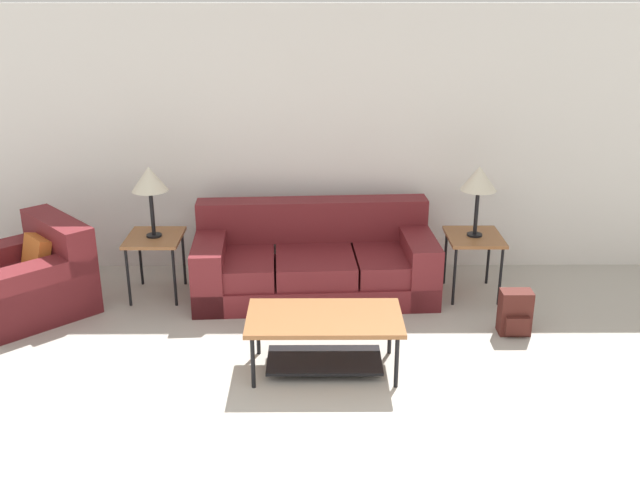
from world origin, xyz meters
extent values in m
cube|color=white|center=(0.00, 3.94, 1.30)|extent=(9.08, 0.06, 2.60)
cube|color=maroon|center=(-0.08, 3.21, 0.11)|extent=(2.27, 1.11, 0.22)
cube|color=maroon|center=(-0.82, 3.15, 0.32)|extent=(0.77, 0.92, 0.20)
cube|color=maroon|center=(-0.08, 3.19, 0.32)|extent=(0.77, 0.92, 0.20)
cube|color=maroon|center=(0.66, 3.23, 0.32)|extent=(0.77, 0.92, 0.20)
cube|color=maroon|center=(-0.10, 3.57, 0.62)|extent=(2.22, 0.39, 0.40)
cube|color=maroon|center=(-1.05, 3.16, 0.29)|extent=(0.34, 1.00, 0.58)
cube|color=maroon|center=(0.88, 3.27, 0.29)|extent=(0.34, 1.00, 0.58)
cube|color=maroon|center=(-2.64, 2.86, 0.20)|extent=(1.34, 1.34, 0.40)
cube|color=maroon|center=(-2.40, 3.09, 0.60)|extent=(0.85, 0.89, 0.40)
cube|color=maroon|center=(-2.88, 3.12, 0.28)|extent=(0.86, 0.82, 0.56)
cube|color=maroon|center=(-2.40, 2.60, 0.28)|extent=(0.86, 0.82, 0.56)
cube|color=orange|center=(-2.56, 2.94, 0.50)|extent=(0.37, 0.38, 0.36)
cube|color=#935B33|center=(-0.01, 1.82, 0.44)|extent=(1.16, 0.62, 0.04)
cylinder|color=black|center=(-0.53, 1.57, 0.21)|extent=(0.03, 0.03, 0.42)
cylinder|color=black|center=(0.52, 1.57, 0.21)|extent=(0.03, 0.03, 0.42)
cylinder|color=black|center=(-0.53, 2.07, 0.21)|extent=(0.03, 0.03, 0.42)
cylinder|color=black|center=(0.52, 2.07, 0.21)|extent=(0.03, 0.03, 0.42)
cube|color=black|center=(-0.01, 1.82, 0.08)|extent=(0.87, 0.43, 0.02)
cube|color=#935B33|center=(-1.56, 3.20, 0.57)|extent=(0.50, 0.56, 0.03)
cylinder|color=black|center=(-1.76, 2.96, 0.28)|extent=(0.03, 0.03, 0.56)
cylinder|color=black|center=(-1.35, 2.96, 0.28)|extent=(0.03, 0.03, 0.56)
cylinder|color=black|center=(-1.76, 3.44, 0.28)|extent=(0.03, 0.03, 0.56)
cylinder|color=black|center=(-1.35, 3.44, 0.28)|extent=(0.03, 0.03, 0.56)
cube|color=#935B33|center=(1.39, 3.20, 0.57)|extent=(0.50, 0.56, 0.03)
cylinder|color=black|center=(1.18, 2.96, 0.28)|extent=(0.03, 0.03, 0.56)
cylinder|color=black|center=(1.60, 2.96, 0.28)|extent=(0.03, 0.03, 0.56)
cylinder|color=black|center=(1.18, 3.44, 0.28)|extent=(0.03, 0.03, 0.56)
cylinder|color=black|center=(1.60, 3.44, 0.28)|extent=(0.03, 0.03, 0.56)
cylinder|color=black|center=(-1.56, 3.20, 0.60)|extent=(0.14, 0.14, 0.02)
cylinder|color=black|center=(-1.56, 3.20, 0.81)|extent=(0.04, 0.04, 0.42)
cone|color=beige|center=(-1.56, 3.20, 1.13)|extent=(0.33, 0.33, 0.22)
cylinder|color=black|center=(1.39, 3.20, 0.60)|extent=(0.14, 0.14, 0.02)
cylinder|color=black|center=(1.39, 3.20, 0.81)|extent=(0.04, 0.04, 0.42)
cone|color=beige|center=(1.39, 3.20, 1.13)|extent=(0.33, 0.33, 0.22)
cube|color=#4C1E19|center=(1.60, 2.41, 0.19)|extent=(0.26, 0.16, 0.38)
cube|color=#4C1E19|center=(1.60, 2.31, 0.12)|extent=(0.20, 0.05, 0.15)
cylinder|color=#4C1E19|center=(1.53, 2.51, 0.21)|extent=(0.02, 0.02, 0.29)
cylinder|color=#4C1E19|center=(1.67, 2.51, 0.21)|extent=(0.02, 0.02, 0.29)
camera|label=1|loc=(-0.07, -2.95, 2.83)|focal=40.00mm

